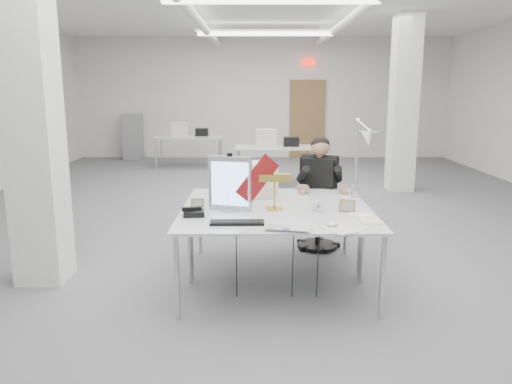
{
  "coord_description": "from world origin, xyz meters",
  "views": [
    {
      "loc": [
        -0.19,
        -6.73,
        1.88
      ],
      "look_at": [
        -0.19,
        -2.0,
        0.89
      ],
      "focal_mm": 35.0,
      "sensor_mm": 36.0,
      "label": 1
    }
  ],
  "objects_px": {
    "seated_person": "(320,175)",
    "desk_main": "(278,221)",
    "office_chair": "(318,206)",
    "monitor": "(230,184)",
    "desk_phone": "(194,213)",
    "architect_lamp": "(361,163)",
    "bankers_lamp": "(275,193)",
    "beige_monitor": "(257,180)",
    "laptop": "(286,231)"
  },
  "relations": [
    {
      "from": "office_chair",
      "to": "bankers_lamp",
      "type": "relative_size",
      "value": 3.23
    },
    {
      "from": "desk_main",
      "to": "seated_person",
      "type": "distance_m",
      "value": 1.56
    },
    {
      "from": "monitor",
      "to": "beige_monitor",
      "type": "xyz_separation_m",
      "value": [
        0.25,
        0.61,
        -0.07
      ]
    },
    {
      "from": "laptop",
      "to": "seated_person",
      "type": "bearing_deg",
      "value": 86.75
    },
    {
      "from": "beige_monitor",
      "to": "bankers_lamp",
      "type": "bearing_deg",
      "value": -84.51
    },
    {
      "from": "desk_main",
      "to": "seated_person",
      "type": "height_order",
      "value": "seated_person"
    },
    {
      "from": "laptop",
      "to": "monitor",
      "type": "bearing_deg",
      "value": 134.83
    },
    {
      "from": "desk_phone",
      "to": "architect_lamp",
      "type": "distance_m",
      "value": 1.73
    },
    {
      "from": "laptop",
      "to": "desk_main",
      "type": "bearing_deg",
      "value": 108.21
    },
    {
      "from": "office_chair",
      "to": "monitor",
      "type": "distance_m",
      "value": 1.61
    },
    {
      "from": "seated_person",
      "to": "monitor",
      "type": "bearing_deg",
      "value": -108.04
    },
    {
      "from": "seated_person",
      "to": "monitor",
      "type": "distance_m",
      "value": 1.5
    },
    {
      "from": "monitor",
      "to": "architect_lamp",
      "type": "relative_size",
      "value": 0.64
    },
    {
      "from": "desk_main",
      "to": "laptop",
      "type": "relative_size",
      "value": 4.91
    },
    {
      "from": "laptop",
      "to": "desk_phone",
      "type": "distance_m",
      "value": 0.96
    },
    {
      "from": "laptop",
      "to": "office_chair",
      "type": "bearing_deg",
      "value": 87.12
    },
    {
      "from": "office_chair",
      "to": "architect_lamp",
      "type": "xyz_separation_m",
      "value": [
        0.31,
        -0.85,
        0.64
      ]
    },
    {
      "from": "office_chair",
      "to": "beige_monitor",
      "type": "height_order",
      "value": "beige_monitor"
    },
    {
      "from": "monitor",
      "to": "desk_phone",
      "type": "relative_size",
      "value": 2.76
    },
    {
      "from": "office_chair",
      "to": "desk_phone",
      "type": "bearing_deg",
      "value": -110.07
    },
    {
      "from": "desk_main",
      "to": "bankers_lamp",
      "type": "relative_size",
      "value": 5.66
    },
    {
      "from": "seated_person",
      "to": "beige_monitor",
      "type": "distance_m",
      "value": 0.9
    },
    {
      "from": "laptop",
      "to": "desk_phone",
      "type": "bearing_deg",
      "value": 158.13
    },
    {
      "from": "architect_lamp",
      "to": "bankers_lamp",
      "type": "bearing_deg",
      "value": -148.48
    },
    {
      "from": "desk_main",
      "to": "laptop",
      "type": "height_order",
      "value": "laptop"
    },
    {
      "from": "seated_person",
      "to": "beige_monitor",
      "type": "height_order",
      "value": "seated_person"
    },
    {
      "from": "seated_person",
      "to": "laptop",
      "type": "bearing_deg",
      "value": -81.93
    },
    {
      "from": "beige_monitor",
      "to": "architect_lamp",
      "type": "bearing_deg",
      "value": -25.34
    },
    {
      "from": "beige_monitor",
      "to": "architect_lamp",
      "type": "distance_m",
      "value": 1.09
    },
    {
      "from": "desk_main",
      "to": "beige_monitor",
      "type": "relative_size",
      "value": 4.7
    },
    {
      "from": "beige_monitor",
      "to": "laptop",
      "type": "bearing_deg",
      "value": -90.77
    },
    {
      "from": "seated_person",
      "to": "desk_main",
      "type": "bearing_deg",
      "value": -87.52
    },
    {
      "from": "beige_monitor",
      "to": "architect_lamp",
      "type": "relative_size",
      "value": 0.48
    },
    {
      "from": "desk_main",
      "to": "architect_lamp",
      "type": "distance_m",
      "value": 1.15
    },
    {
      "from": "desk_main",
      "to": "beige_monitor",
      "type": "distance_m",
      "value": 0.97
    },
    {
      "from": "office_chair",
      "to": "bankers_lamp",
      "type": "distance_m",
      "value": 1.34
    },
    {
      "from": "desk_main",
      "to": "desk_phone",
      "type": "xyz_separation_m",
      "value": [
        -0.75,
        0.12,
        0.04
      ]
    },
    {
      "from": "office_chair",
      "to": "bankers_lamp",
      "type": "xyz_separation_m",
      "value": [
        -0.56,
        -1.15,
        0.4
      ]
    },
    {
      "from": "seated_person",
      "to": "desk_phone",
      "type": "xyz_separation_m",
      "value": [
        -1.3,
        -1.34,
        -0.12
      ]
    },
    {
      "from": "monitor",
      "to": "laptop",
      "type": "bearing_deg",
      "value": -41.97
    },
    {
      "from": "bankers_lamp",
      "to": "beige_monitor",
      "type": "distance_m",
      "value": 0.6
    },
    {
      "from": "desk_phone",
      "to": "architect_lamp",
      "type": "height_order",
      "value": "architect_lamp"
    },
    {
      "from": "laptop",
      "to": "architect_lamp",
      "type": "height_order",
      "value": "architect_lamp"
    },
    {
      "from": "office_chair",
      "to": "laptop",
      "type": "relative_size",
      "value": 2.8
    },
    {
      "from": "monitor",
      "to": "laptop",
      "type": "height_order",
      "value": "monitor"
    },
    {
      "from": "seated_person",
      "to": "architect_lamp",
      "type": "xyz_separation_m",
      "value": [
        0.31,
        -0.8,
        0.26
      ]
    },
    {
      "from": "office_chair",
      "to": "monitor",
      "type": "xyz_separation_m",
      "value": [
        -0.98,
        -1.18,
        0.5
      ]
    },
    {
      "from": "seated_person",
      "to": "bankers_lamp",
      "type": "bearing_deg",
      "value": -94.24
    },
    {
      "from": "desk_main",
      "to": "office_chair",
      "type": "xyz_separation_m",
      "value": [
        0.54,
        1.51,
        -0.23
      ]
    },
    {
      "from": "laptop",
      "to": "beige_monitor",
      "type": "bearing_deg",
      "value": 111.42
    }
  ]
}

